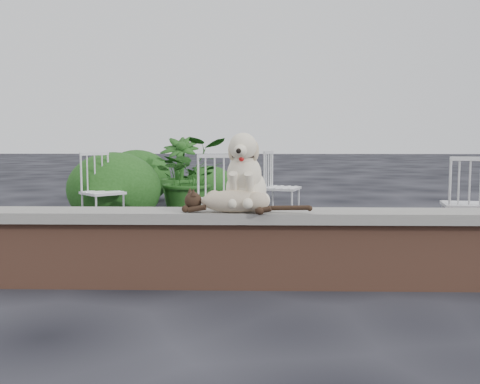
{
  "coord_description": "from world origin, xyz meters",
  "views": [
    {
      "loc": [
        -0.79,
        -4.21,
        1.15
      ],
      "look_at": [
        -0.89,
        0.2,
        0.7
      ],
      "focal_mm": 42.05,
      "sensor_mm": 36.0,
      "label": 1
    }
  ],
  "objects_px": {
    "dog": "(246,171)",
    "potted_plant_b": "(180,172)",
    "cat": "(235,200)",
    "chair_e": "(282,187)",
    "chair_c": "(465,203)",
    "chair_b": "(214,199)",
    "potted_plant_a": "(190,178)",
    "chair_a": "(103,191)"
  },
  "relations": [
    {
      "from": "potted_plant_b",
      "to": "potted_plant_a",
      "type": "bearing_deg",
      "value": -75.9
    },
    {
      "from": "dog",
      "to": "chair_c",
      "type": "height_order",
      "value": "dog"
    },
    {
      "from": "cat",
      "to": "potted_plant_a",
      "type": "height_order",
      "value": "potted_plant_a"
    },
    {
      "from": "cat",
      "to": "potted_plant_b",
      "type": "distance_m",
      "value": 4.9
    },
    {
      "from": "cat",
      "to": "chair_a",
      "type": "xyz_separation_m",
      "value": [
        -1.69,
        2.62,
        -0.2
      ]
    },
    {
      "from": "cat",
      "to": "chair_b",
      "type": "distance_m",
      "value": 1.86
    },
    {
      "from": "cat",
      "to": "chair_e",
      "type": "height_order",
      "value": "chair_e"
    },
    {
      "from": "chair_b",
      "to": "potted_plant_a",
      "type": "height_order",
      "value": "potted_plant_a"
    },
    {
      "from": "chair_e",
      "to": "chair_b",
      "type": "xyz_separation_m",
      "value": [
        -0.79,
        -1.42,
        0.0
      ]
    },
    {
      "from": "dog",
      "to": "chair_e",
      "type": "distance_m",
      "value": 3.15
    },
    {
      "from": "dog",
      "to": "potted_plant_b",
      "type": "relative_size",
      "value": 0.53
    },
    {
      "from": "chair_a",
      "to": "cat",
      "type": "bearing_deg",
      "value": -99.71
    },
    {
      "from": "chair_b",
      "to": "potted_plant_b",
      "type": "distance_m",
      "value": 3.06
    },
    {
      "from": "chair_b",
      "to": "potted_plant_a",
      "type": "bearing_deg",
      "value": 102.36
    },
    {
      "from": "dog",
      "to": "potted_plant_b",
      "type": "distance_m",
      "value": 4.78
    },
    {
      "from": "chair_e",
      "to": "chair_c",
      "type": "height_order",
      "value": "same"
    },
    {
      "from": "potted_plant_b",
      "to": "chair_c",
      "type": "bearing_deg",
      "value": -44.31
    },
    {
      "from": "chair_e",
      "to": "chair_c",
      "type": "xyz_separation_m",
      "value": [
        1.75,
        -1.68,
        0.0
      ]
    },
    {
      "from": "dog",
      "to": "potted_plant_b",
      "type": "bearing_deg",
      "value": 113.6
    },
    {
      "from": "chair_a",
      "to": "potted_plant_b",
      "type": "bearing_deg",
      "value": 30.79
    },
    {
      "from": "cat",
      "to": "chair_c",
      "type": "relative_size",
      "value": 1.18
    },
    {
      "from": "chair_a",
      "to": "potted_plant_a",
      "type": "height_order",
      "value": "potted_plant_a"
    },
    {
      "from": "chair_a",
      "to": "chair_e",
      "type": "relative_size",
      "value": 1.0
    },
    {
      "from": "chair_e",
      "to": "potted_plant_a",
      "type": "relative_size",
      "value": 0.84
    },
    {
      "from": "chair_b",
      "to": "potted_plant_a",
      "type": "distance_m",
      "value": 1.84
    },
    {
      "from": "chair_a",
      "to": "chair_c",
      "type": "distance_m",
      "value": 4.09
    },
    {
      "from": "chair_e",
      "to": "potted_plant_a",
      "type": "bearing_deg",
      "value": 92.45
    },
    {
      "from": "potted_plant_a",
      "to": "cat",
      "type": "bearing_deg",
      "value": -78.35
    },
    {
      "from": "chair_b",
      "to": "potted_plant_a",
      "type": "xyz_separation_m",
      "value": [
        -0.46,
        1.78,
        0.09
      ]
    },
    {
      "from": "chair_a",
      "to": "chair_e",
      "type": "distance_m",
      "value": 2.29
    },
    {
      "from": "chair_a",
      "to": "chair_b",
      "type": "bearing_deg",
      "value": -71.9
    },
    {
      "from": "chair_a",
      "to": "chair_b",
      "type": "xyz_separation_m",
      "value": [
        1.41,
        -0.79,
        0.0
      ]
    },
    {
      "from": "cat",
      "to": "chair_e",
      "type": "distance_m",
      "value": 3.29
    },
    {
      "from": "potted_plant_b",
      "to": "chair_b",
      "type": "bearing_deg",
      "value": -75.63
    },
    {
      "from": "chair_a",
      "to": "chair_c",
      "type": "xyz_separation_m",
      "value": [
        3.95,
        -1.05,
        0.0
      ]
    },
    {
      "from": "chair_a",
      "to": "dog",
      "type": "bearing_deg",
      "value": -96.91
    },
    {
      "from": "cat",
      "to": "chair_a",
      "type": "bearing_deg",
      "value": 132.87
    },
    {
      "from": "chair_a",
      "to": "potted_plant_a",
      "type": "xyz_separation_m",
      "value": [
        0.95,
        0.99,
        0.09
      ]
    },
    {
      "from": "dog",
      "to": "cat",
      "type": "bearing_deg",
      "value": -108.05
    },
    {
      "from": "cat",
      "to": "potted_plant_a",
      "type": "bearing_deg",
      "value": 111.67
    },
    {
      "from": "chair_c",
      "to": "chair_e",
      "type": "bearing_deg",
      "value": -34.14
    },
    {
      "from": "dog",
      "to": "potted_plant_b",
      "type": "xyz_separation_m",
      "value": [
        -1.12,
        4.64,
        -0.32
      ]
    }
  ]
}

